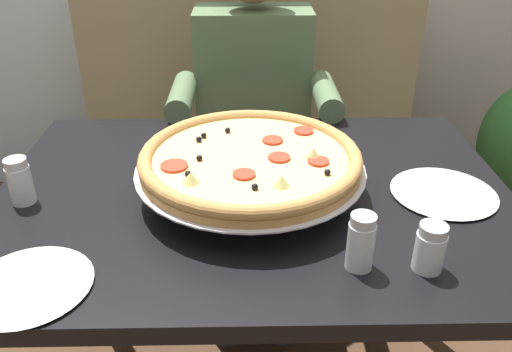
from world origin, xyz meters
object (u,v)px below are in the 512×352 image
booth_bench (251,153)px  pizza (250,160)px  plate_near_left (444,190)px  shaker_parmesan (360,246)px  shaker_pepper_flakes (21,184)px  shaker_oregano (430,251)px  diner_main (254,107)px  dining_table (254,223)px  plate_near_right (28,283)px

booth_bench → pizza: size_ratio=2.72×
plate_near_left → shaker_parmesan: bearing=-133.8°
shaker_pepper_flakes → plate_near_left: bearing=0.9°
pizza → shaker_oregano: bearing=-41.1°
shaker_parmesan → diner_main: bearing=101.2°
diner_main → shaker_pepper_flakes: (-0.53, -0.68, 0.09)m
pizza → plate_near_left: (0.45, -0.02, -0.07)m
dining_table → pizza: size_ratio=2.31×
diner_main → dining_table: bearing=-90.9°
booth_bench → pizza: booth_bench is taller
shaker_pepper_flakes → dining_table: bearing=4.6°
booth_bench → plate_near_left: 1.09m
shaker_pepper_flakes → plate_near_left: shaker_pepper_flakes is taller
shaker_pepper_flakes → plate_near_right: shaker_pepper_flakes is taller
booth_bench → pizza: (-0.01, -0.91, 0.44)m
booth_bench → dining_table: (0.00, -0.90, 0.26)m
diner_main → plate_near_left: bearing=-57.1°
plate_near_right → shaker_pepper_flakes: bearing=111.4°
dining_table → pizza: bearing=-132.1°
shaker_oregano → shaker_parmesan: 0.13m
shaker_parmesan → plate_near_left: shaker_parmesan is taller
shaker_parmesan → plate_near_right: shaker_parmesan is taller
diner_main → pizza: (-0.02, -0.65, 0.13)m
pizza → plate_near_right: 0.52m
pizza → plate_near_right: size_ratio=2.30×
booth_bench → dining_table: 0.94m
diner_main → plate_near_right: size_ratio=5.62×
booth_bench → plate_near_left: size_ratio=5.88×
booth_bench → shaker_oregano: (0.32, -1.20, 0.39)m
shaker_parmesan → booth_bench: bearing=99.2°
shaker_parmesan → shaker_pepper_flakes: shaker_parmesan is taller
booth_bench → shaker_parmesan: bearing=-80.8°
dining_table → plate_near_right: bearing=-140.6°
shaker_oregano → dining_table: bearing=137.4°
dining_table → plate_near_left: size_ratio=4.99×
dining_table → shaker_parmesan: (0.19, -0.28, 0.14)m
booth_bench → plate_near_left: (0.44, -0.93, 0.36)m
dining_table → shaker_parmesan: size_ratio=10.63×
dining_table → plate_near_right: plate_near_right is taller
pizza → shaker_parmesan: bearing=-54.2°
dining_table → plate_near_right: size_ratio=5.32×
diner_main → shaker_parmesan: bearing=-78.8°
shaker_pepper_flakes → plate_near_right: (0.11, -0.29, -0.04)m
dining_table → shaker_oregano: (0.32, -0.29, 0.13)m
shaker_pepper_flakes → plate_near_left: (0.96, 0.01, -0.04)m
plate_near_left → plate_near_right: same height
shaker_pepper_flakes → booth_bench: bearing=61.2°
shaker_oregano → shaker_parmesan: (-0.13, 0.01, 0.01)m
shaker_parmesan → plate_near_right: bearing=-175.4°
pizza → shaker_pepper_flakes: size_ratio=4.82×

